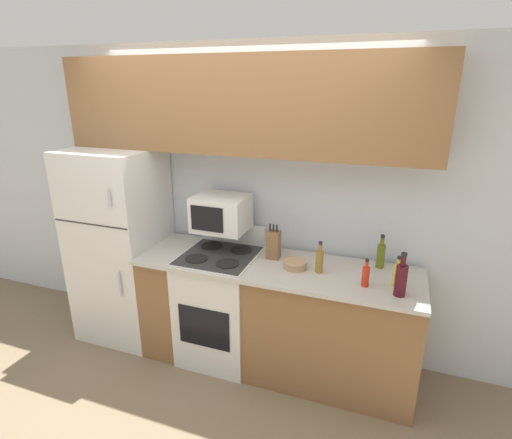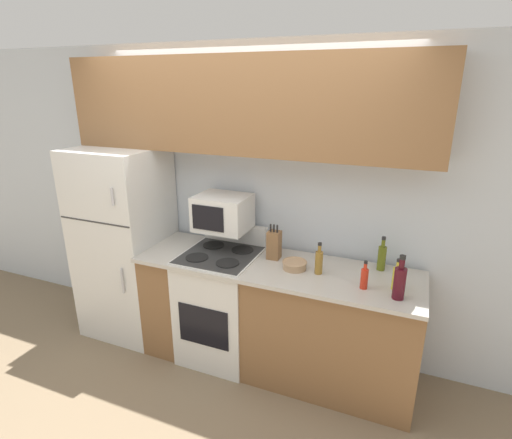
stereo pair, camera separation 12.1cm
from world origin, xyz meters
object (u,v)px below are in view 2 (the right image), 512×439
object	(u,v)px
refrigerator	(125,243)
microwave	(223,213)
bottle_cooking_spray	(397,278)
bowl	(295,265)
knife_block	(274,245)
stove	(222,303)
bottle_hot_sauce	(364,278)
bottle_olive_oil	(382,257)
bottle_vinegar	(319,261)
bottle_wine_red	(400,282)

from	to	relation	value
refrigerator	microwave	xyz separation A→B (m)	(0.95, 0.10, 0.38)
refrigerator	bottle_cooking_spray	size ratio (longest dim) A/B	7.82
bowl	knife_block	bearing A→B (deg)	150.03
refrigerator	knife_block	xyz separation A→B (m)	(1.40, 0.08, 0.18)
stove	bowl	size ratio (longest dim) A/B	5.89
bowl	bottle_cooking_spray	distance (m)	0.72
bowl	refrigerator	bearing A→B (deg)	178.64
refrigerator	bottle_hot_sauce	world-z (taller)	refrigerator
refrigerator	microwave	size ratio (longest dim) A/B	4.05
bowl	bottle_hot_sauce	xyz separation A→B (m)	(0.52, -0.11, 0.05)
bowl	bottle_olive_oil	distance (m)	0.64
bottle_olive_oil	bowl	bearing A→B (deg)	-158.93
bottle_vinegar	bowl	bearing A→B (deg)	177.56
refrigerator	stove	distance (m)	1.06
stove	bottle_cooking_spray	distance (m)	1.45
refrigerator	bottle_olive_oil	bearing A→B (deg)	4.96
bottle_cooking_spray	stove	bearing A→B (deg)	177.77
bottle_wine_red	bottle_vinegar	bearing A→B (deg)	164.66
stove	bottle_hot_sauce	world-z (taller)	bottle_hot_sauce
knife_block	bottle_wine_red	bearing A→B (deg)	-16.46
knife_block	bottle_hot_sauce	world-z (taller)	knife_block
stove	bottle_wine_red	world-z (taller)	bottle_wine_red
knife_block	bottle_cooking_spray	size ratio (longest dim) A/B	1.29
refrigerator	microwave	distance (m)	1.03
bottle_hot_sauce	bottle_cooking_spray	world-z (taller)	bottle_cooking_spray
bottle_wine_red	bottle_vinegar	size ratio (longest dim) A/B	1.25
knife_block	bottle_olive_oil	bearing A→B (deg)	7.81
microwave	bowl	xyz separation A→B (m)	(0.66, -0.14, -0.28)
refrigerator	knife_block	size ratio (longest dim) A/B	6.05
knife_block	bottle_hot_sauce	size ratio (longest dim) A/B	1.42
bottle_hot_sauce	bottle_vinegar	xyz separation A→B (m)	(-0.34, 0.10, 0.02)
refrigerator	bowl	bearing A→B (deg)	-1.36
stove	bottle_vinegar	xyz separation A→B (m)	(0.81, -0.02, 0.54)
knife_block	refrigerator	bearing A→B (deg)	-176.69
bottle_vinegar	bottle_olive_oil	size ratio (longest dim) A/B	0.92
bottle_cooking_spray	bottle_olive_oil	bearing A→B (deg)	114.95
bottle_cooking_spray	knife_block	bearing A→B (deg)	170.25
knife_block	bottle_cooking_spray	world-z (taller)	knife_block
refrigerator	bowl	size ratio (longest dim) A/B	9.29
bottle_vinegar	bottle_olive_oil	distance (m)	0.48
bowl	bottle_wine_red	size ratio (longest dim) A/B	0.62
bottle_vinegar	bottle_olive_oil	world-z (taller)	bottle_olive_oil
stove	bottle_hot_sauce	xyz separation A→B (m)	(1.15, -0.12, 0.52)
stove	bottle_hot_sauce	size ratio (longest dim) A/B	5.46
bottle_hot_sauce	bottle_olive_oil	bearing A→B (deg)	77.37
bottle_cooking_spray	bottle_olive_oil	world-z (taller)	bottle_olive_oil
stove	bottle_cooking_spray	bearing A→B (deg)	-2.23
microwave	bowl	size ratio (longest dim) A/B	2.29
bottle_olive_oil	knife_block	bearing A→B (deg)	-172.19
bottle_wine_red	bowl	bearing A→B (deg)	167.75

